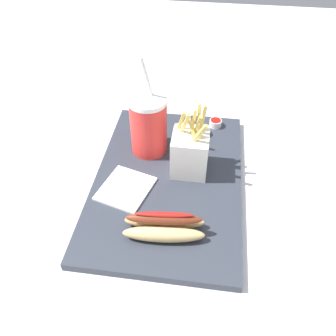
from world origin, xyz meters
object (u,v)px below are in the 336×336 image
object	(u,v)px
soda_cup	(149,125)
fries_basket	(190,152)
ketchup_cup_1	(202,131)
ketchup_cup_2	(215,123)
hot_dog_1	(164,226)
napkin_stack	(126,189)

from	to	relation	value
soda_cup	fries_basket	size ratio (longest dim) A/B	1.42
ketchup_cup_1	soda_cup	bearing A→B (deg)	121.08
soda_cup	ketchup_cup_2	size ratio (longest dim) A/B	7.65
hot_dog_1	napkin_stack	world-z (taller)	hot_dog_1
soda_cup	ketchup_cup_1	xyz separation A→B (m)	(0.07, -0.12, -0.06)
hot_dog_1	ketchup_cup_1	size ratio (longest dim) A/B	5.05
fries_basket	hot_dog_1	world-z (taller)	fries_basket
fries_basket	hot_dog_1	xyz separation A→B (m)	(-0.19, 0.03, -0.03)
fries_basket	ketchup_cup_1	world-z (taller)	fries_basket
fries_basket	hot_dog_1	size ratio (longest dim) A/B	1.05
soda_cup	ketchup_cup_2	world-z (taller)	soda_cup
hot_dog_1	fries_basket	bearing A→B (deg)	-9.62
hot_dog_1	ketchup_cup_1	world-z (taller)	hot_dog_1
ketchup_cup_2	ketchup_cup_1	bearing A→B (deg)	140.50
soda_cup	hot_dog_1	bearing A→B (deg)	-163.66
soda_cup	ketchup_cup_1	size ratio (longest dim) A/B	7.58
soda_cup	napkin_stack	world-z (taller)	soda_cup
hot_dog_1	ketchup_cup_2	world-z (taller)	hot_dog_1
hot_dog_1	ketchup_cup_1	bearing A→B (deg)	-9.14
hot_dog_1	ketchup_cup_2	distance (m)	0.37
soda_cup	napkin_stack	size ratio (longest dim) A/B	2.18
hot_dog_1	napkin_stack	size ratio (longest dim) A/B	1.45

